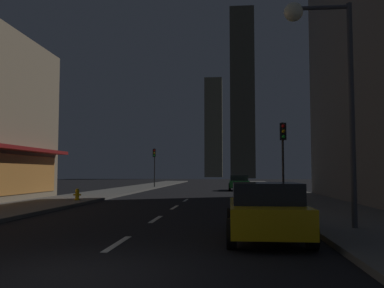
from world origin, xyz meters
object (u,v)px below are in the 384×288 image
(car_parked_near, at_px, (266,211))
(fire_hydrant_far_left, at_px, (77,195))
(traffic_light_near_right, at_px, (283,144))
(traffic_light_far_left, at_px, (154,159))
(street_lamp_right, at_px, (321,57))
(car_parked_far, at_px, (239,183))

(car_parked_near, relative_size, fire_hydrant_far_left, 6.48)
(car_parked_near, relative_size, traffic_light_near_right, 1.01)
(car_parked_near, distance_m, traffic_light_far_left, 35.35)
(street_lamp_right, bearing_deg, traffic_light_far_left, 108.42)
(car_parked_near, distance_m, street_lamp_right, 4.88)
(car_parked_far, height_order, fire_hydrant_far_left, car_parked_far)
(fire_hydrant_far_left, relative_size, traffic_light_near_right, 0.16)
(car_parked_near, bearing_deg, car_parked_far, 90.00)
(traffic_light_near_right, xyz_separation_m, traffic_light_far_left, (-11.00, 22.86, 0.00))
(street_lamp_right, bearing_deg, fire_hydrant_far_left, 136.53)
(car_parked_far, bearing_deg, car_parked_near, -90.00)
(fire_hydrant_far_left, bearing_deg, traffic_light_far_left, 88.96)
(car_parked_far, relative_size, street_lamp_right, 0.64)
(car_parked_far, bearing_deg, traffic_light_far_left, 150.43)
(fire_hydrant_far_left, relative_size, traffic_light_far_left, 0.16)
(fire_hydrant_far_left, distance_m, traffic_light_near_right, 11.76)
(fire_hydrant_far_left, height_order, traffic_light_near_right, traffic_light_near_right)
(traffic_light_far_left, bearing_deg, car_parked_near, -75.04)
(car_parked_near, xyz_separation_m, traffic_light_near_right, (1.90, 11.21, 2.45))
(fire_hydrant_far_left, bearing_deg, street_lamp_right, -43.47)
(traffic_light_far_left, xyz_separation_m, street_lamp_right, (10.88, -32.66, 1.87))
(car_parked_far, height_order, traffic_light_near_right, traffic_light_near_right)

